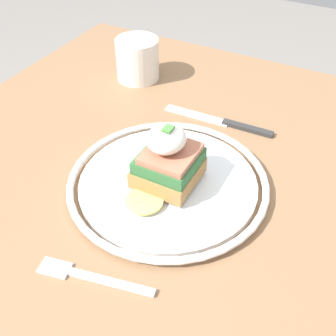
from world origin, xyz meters
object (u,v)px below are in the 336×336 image
(plate, at_px, (168,183))
(cup, at_px, (138,59))
(fork, at_px, (89,277))
(knife, at_px, (226,123))
(sandwich, at_px, (168,160))

(plate, relative_size, cup, 3.45)
(fork, relative_size, cup, 1.72)
(plate, bearing_deg, knife, -4.74)
(sandwich, bearing_deg, knife, -4.88)
(sandwich, bearing_deg, plate, -107.21)
(fork, xyz_separation_m, cup, (0.42, 0.19, 0.04))
(fork, bearing_deg, knife, -3.74)
(sandwich, distance_m, fork, 0.18)
(cup, bearing_deg, knife, -107.47)
(plate, bearing_deg, fork, 177.29)
(plate, xyz_separation_m, knife, (0.18, -0.02, -0.01))
(plate, bearing_deg, cup, 38.51)
(sandwich, height_order, knife, sandwich)
(plate, height_order, fork, plate)
(plate, height_order, cup, cup)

